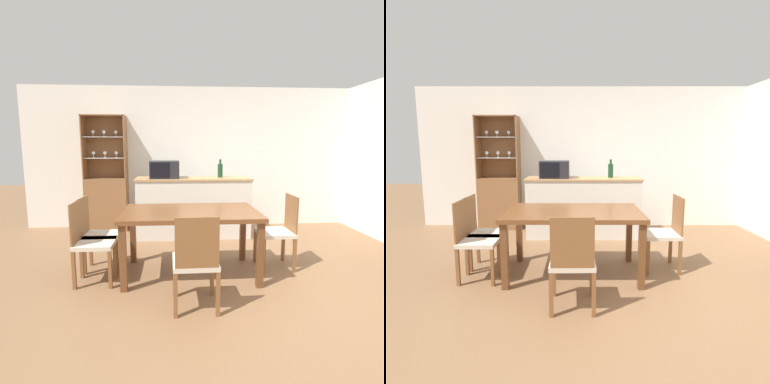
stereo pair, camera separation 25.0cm
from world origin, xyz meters
TOP-DOWN VIEW (x-y plane):
  - ground_plane at (0.00, 0.00)m, footprint 18.00×18.00m
  - wall_back at (0.00, 2.63)m, footprint 6.80×0.06m
  - kitchen_counter at (-0.40, 1.93)m, footprint 1.87×0.57m
  - display_cabinet at (-1.91, 2.43)m, footprint 0.73×0.36m
  - dining_table at (-0.53, 0.41)m, footprint 1.55×0.91m
  - dining_chair_side_left_far at (-1.63, 0.55)m, footprint 0.42×0.42m
  - dining_chair_side_right_far at (0.56, 0.55)m, footprint 0.41×0.41m
  - dining_chair_head_near at (-0.53, -0.37)m, footprint 0.42×0.42m
  - dining_chair_side_left_near at (-1.63, 0.27)m, footprint 0.42×0.42m
  - microwave at (-0.86, 1.91)m, footprint 0.47×0.40m
  - wine_bottle at (0.05, 1.94)m, footprint 0.08×0.08m

SIDE VIEW (x-z plane):
  - ground_plane at x=0.00m, z-range 0.00..0.00m
  - dining_chair_side_left_far at x=-1.63m, z-range 0.00..0.91m
  - dining_chair_side_right_far at x=0.56m, z-range 0.00..0.91m
  - dining_chair_head_near at x=-0.53m, z-range 0.00..0.91m
  - dining_chair_side_left_near at x=-1.63m, z-range 0.00..0.91m
  - kitchen_counter at x=-0.40m, z-range 0.00..0.98m
  - display_cabinet at x=-1.91m, z-range -0.40..1.62m
  - dining_table at x=-0.53m, z-range 0.29..1.05m
  - wine_bottle at x=0.05m, z-range 0.95..1.25m
  - microwave at x=-0.86m, z-range 0.98..1.26m
  - wall_back at x=0.00m, z-range 0.00..2.55m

